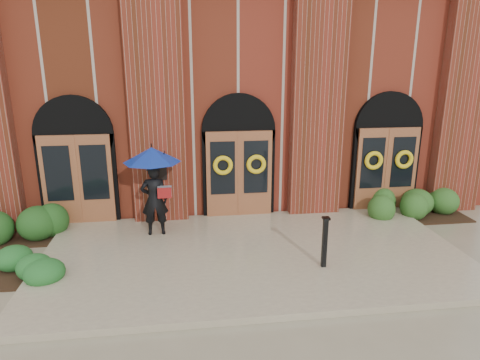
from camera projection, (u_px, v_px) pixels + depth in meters
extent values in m
plane|color=gray|center=(254.00, 260.00, 10.17)|extent=(90.00, 90.00, 0.00)
cube|color=tan|center=(253.00, 255.00, 10.29)|extent=(10.00, 5.30, 0.15)
cube|color=maroon|center=(219.00, 86.00, 17.67)|extent=(16.00, 12.00, 7.00)
cube|color=black|center=(159.00, 170.00, 11.78)|extent=(0.40, 0.05, 0.55)
cube|color=maroon|center=(156.00, 102.00, 11.51)|extent=(1.50, 0.45, 7.00)
cube|color=maroon|center=(318.00, 99.00, 12.08)|extent=(1.50, 0.45, 7.00)
cube|color=maroon|center=(465.00, 97.00, 12.66)|extent=(1.50, 0.45, 7.00)
cube|color=#975431|center=(78.00, 180.00, 11.79)|extent=(1.90, 0.10, 2.50)
cylinder|color=black|center=(74.00, 134.00, 11.57)|extent=(2.10, 0.22, 2.10)
cube|color=#975431|center=(239.00, 174.00, 12.36)|extent=(1.90, 0.10, 2.50)
cylinder|color=black|center=(238.00, 130.00, 12.15)|extent=(2.10, 0.22, 2.10)
cube|color=#975431|center=(386.00, 169.00, 12.94)|extent=(1.90, 0.10, 2.50)
cylinder|color=black|center=(388.00, 127.00, 12.73)|extent=(2.10, 0.22, 2.10)
torus|color=yellow|center=(223.00, 165.00, 12.10)|extent=(0.57, 0.13, 0.57)
torus|color=yellow|center=(256.00, 164.00, 12.23)|extent=(0.57, 0.13, 0.57)
torus|color=yellow|center=(374.00, 160.00, 12.68)|extent=(0.57, 0.13, 0.57)
torus|color=yellow|center=(404.00, 159.00, 12.80)|extent=(0.57, 0.13, 0.57)
imported|color=black|center=(154.00, 200.00, 11.07)|extent=(0.71, 0.49, 1.89)
cone|color=navy|center=(152.00, 155.00, 10.74)|extent=(1.54, 1.54, 0.38)
cylinder|color=black|center=(155.00, 174.00, 10.84)|extent=(0.02, 0.02, 0.63)
cube|color=#9FA1A4|center=(165.00, 192.00, 10.89)|extent=(0.36, 0.19, 0.28)
cube|color=maroon|center=(165.00, 193.00, 10.80)|extent=(0.35, 0.04, 0.28)
cube|color=black|center=(325.00, 243.00, 9.41)|extent=(0.11, 0.11, 1.13)
cube|color=black|center=(326.00, 218.00, 9.24)|extent=(0.16, 0.16, 0.05)
ellipsoid|color=#29511C|center=(413.00, 205.00, 12.83)|extent=(2.98, 1.19, 0.76)
ellipsoid|color=#1D551F|center=(27.00, 264.00, 9.45)|extent=(1.46, 1.25, 0.52)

